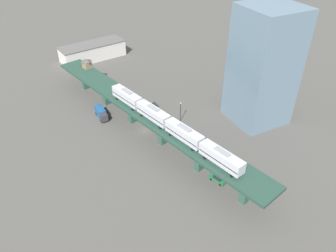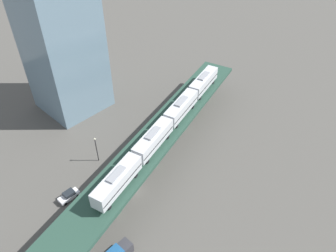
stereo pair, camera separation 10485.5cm
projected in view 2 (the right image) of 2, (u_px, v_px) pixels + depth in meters
name	position (u px, v px, depth m)	size (l,w,h in m)	color
ground_plane	(133.00, 190.00, 69.83)	(400.00, 400.00, 0.00)	#4C4944
elevated_viaduct	(132.00, 169.00, 65.75)	(30.93, 91.21, 7.61)	#244135
subway_train	(168.00, 122.00, 71.39)	(15.05, 48.94, 4.45)	silver
street_car_black	(147.00, 136.00, 81.71)	(2.63, 4.67, 1.89)	black
street_car_white	(69.00, 195.00, 67.61)	(1.98, 4.42, 1.89)	silver
street_car_green	(192.00, 112.00, 89.52)	(3.24, 4.75, 1.89)	#1E6638
street_lamp	(96.00, 148.00, 74.01)	(0.44, 0.44, 6.94)	black
office_tower	(62.00, 46.00, 82.24)	(16.00, 16.00, 36.00)	slate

